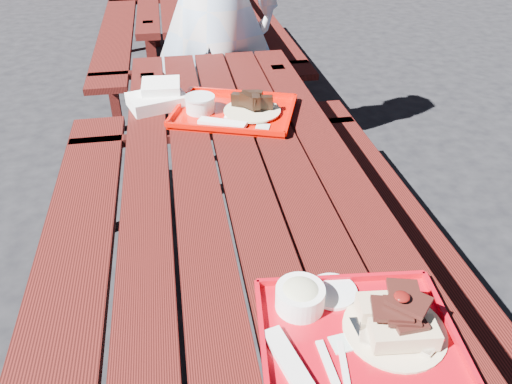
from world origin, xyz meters
The scene contains 7 objects.
ground centered at (0.00, 0.00, 0.00)m, with size 60.00×60.00×0.00m, color black.
picnic_table_near centered at (0.00, 0.00, 0.56)m, with size 1.41×2.40×0.75m.
picnic_table_far centered at (0.00, 2.80, 0.56)m, with size 1.41×2.40×0.75m.
near_tray centered at (0.13, -0.58, 0.78)m, with size 0.43×0.35×0.12m.
far_tray centered at (0.02, 0.48, 0.77)m, with size 0.53×0.47×0.07m.
white_cloth centered at (-0.25, 0.62, 0.79)m, with size 0.25×0.21×0.09m.
person centered at (0.05, 1.39, 0.94)m, with size 0.68×0.45×1.88m, color #B0CEF0.
Camera 1 is at (-0.19, -1.24, 1.57)m, focal length 35.00 mm.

